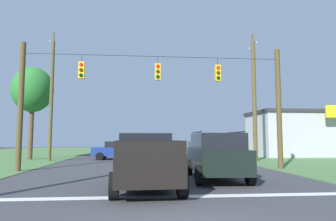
{
  "coord_description": "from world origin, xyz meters",
  "views": [
    {
      "loc": [
        -0.77,
        -5.54,
        1.76
      ],
      "look_at": [
        0.79,
        11.05,
        3.3
      ],
      "focal_mm": 32.4,
      "sensor_mm": 36.0,
      "label": 1
    }
  ],
  "objects_px": {
    "distant_car_crossing_white": "(199,150)",
    "utility_pole_mid_right": "(254,99)",
    "tree_roadside_right": "(33,90)",
    "distant_car_oncoming": "(119,150)",
    "pickup_truck": "(145,161)",
    "utility_pole_near_left": "(51,98)",
    "overhead_signal_span": "(155,101)",
    "suv_black": "(216,155)",
    "roadside_store": "(313,134)"
  },
  "relations": [
    {
      "from": "overhead_signal_span",
      "to": "distant_car_crossing_white",
      "type": "relative_size",
      "value": 3.4
    },
    {
      "from": "utility_pole_mid_right",
      "to": "tree_roadside_right",
      "type": "bearing_deg",
      "value": 169.71
    },
    {
      "from": "distant_car_crossing_white",
      "to": "roadside_store",
      "type": "relative_size",
      "value": 0.36
    },
    {
      "from": "overhead_signal_span",
      "to": "roadside_store",
      "type": "bearing_deg",
      "value": 36.06
    },
    {
      "from": "distant_car_crossing_white",
      "to": "distant_car_oncoming",
      "type": "bearing_deg",
      "value": 167.39
    },
    {
      "from": "distant_car_oncoming",
      "to": "pickup_truck",
      "type": "bearing_deg",
      "value": -82.62
    },
    {
      "from": "overhead_signal_span",
      "to": "distant_car_crossing_white",
      "type": "height_order",
      "value": "overhead_signal_span"
    },
    {
      "from": "distant_car_crossing_white",
      "to": "tree_roadside_right",
      "type": "xyz_separation_m",
      "value": [
        -13.96,
        1.78,
        5.06
      ]
    },
    {
      "from": "suv_black",
      "to": "utility_pole_near_left",
      "type": "xyz_separation_m",
      "value": [
        -10.31,
        11.7,
        3.93
      ]
    },
    {
      "from": "overhead_signal_span",
      "to": "distant_car_oncoming",
      "type": "relative_size",
      "value": 3.39
    },
    {
      "from": "utility_pole_mid_right",
      "to": "tree_roadside_right",
      "type": "distance_m",
      "value": 18.47
    },
    {
      "from": "utility_pole_near_left",
      "to": "roadside_store",
      "type": "xyz_separation_m",
      "value": [
        24.52,
        4.52,
        -2.74
      ]
    },
    {
      "from": "pickup_truck",
      "to": "suv_black",
      "type": "xyz_separation_m",
      "value": [
        3.09,
        1.97,
        0.09
      ]
    },
    {
      "from": "suv_black",
      "to": "utility_pole_mid_right",
      "type": "distance_m",
      "value": 12.31
    },
    {
      "from": "suv_black",
      "to": "pickup_truck",
      "type": "bearing_deg",
      "value": -147.5
    },
    {
      "from": "distant_car_crossing_white",
      "to": "utility_pole_mid_right",
      "type": "xyz_separation_m",
      "value": [
        4.19,
        -1.51,
        4.12
      ]
    },
    {
      "from": "overhead_signal_span",
      "to": "distant_car_oncoming",
      "type": "height_order",
      "value": "overhead_signal_span"
    },
    {
      "from": "pickup_truck",
      "to": "utility_pole_mid_right",
      "type": "relative_size",
      "value": 0.54
    },
    {
      "from": "distant_car_crossing_white",
      "to": "distant_car_oncoming",
      "type": "distance_m",
      "value": 6.78
    },
    {
      "from": "overhead_signal_span",
      "to": "utility_pole_near_left",
      "type": "bearing_deg",
      "value": 135.87
    },
    {
      "from": "utility_pole_mid_right",
      "to": "suv_black",
      "type": "bearing_deg",
      "value": -119.58
    },
    {
      "from": "distant_car_crossing_white",
      "to": "overhead_signal_span",
      "type": "bearing_deg",
      "value": -117.99
    },
    {
      "from": "pickup_truck",
      "to": "suv_black",
      "type": "distance_m",
      "value": 3.66
    },
    {
      "from": "utility_pole_mid_right",
      "to": "tree_roadside_right",
      "type": "xyz_separation_m",
      "value": [
        -18.15,
        3.3,
        0.94
      ]
    },
    {
      "from": "distant_car_oncoming",
      "to": "utility_pole_mid_right",
      "type": "distance_m",
      "value": 11.95
    },
    {
      "from": "suv_black",
      "to": "utility_pole_mid_right",
      "type": "height_order",
      "value": "utility_pole_mid_right"
    },
    {
      "from": "suv_black",
      "to": "utility_pole_mid_right",
      "type": "relative_size",
      "value": 0.48
    },
    {
      "from": "roadside_store",
      "to": "overhead_signal_span",
      "type": "bearing_deg",
      "value": -143.94
    },
    {
      "from": "pickup_truck",
      "to": "utility_pole_near_left",
      "type": "xyz_separation_m",
      "value": [
        -7.22,
        13.67,
        4.03
      ]
    },
    {
      "from": "pickup_truck",
      "to": "distant_car_crossing_white",
      "type": "relative_size",
      "value": 1.24
    },
    {
      "from": "roadside_store",
      "to": "tree_roadside_right",
      "type": "bearing_deg",
      "value": -174.07
    },
    {
      "from": "suv_black",
      "to": "distant_car_crossing_white",
      "type": "xyz_separation_m",
      "value": [
        1.58,
        11.68,
        -0.27
      ]
    },
    {
      "from": "distant_car_crossing_white",
      "to": "utility_pole_mid_right",
      "type": "height_order",
      "value": "utility_pole_mid_right"
    },
    {
      "from": "tree_roadside_right",
      "to": "utility_pole_near_left",
      "type": "bearing_deg",
      "value": -40.36
    },
    {
      "from": "pickup_truck",
      "to": "distant_car_crossing_white",
      "type": "height_order",
      "value": "pickup_truck"
    },
    {
      "from": "overhead_signal_span",
      "to": "suv_black",
      "type": "bearing_deg",
      "value": -58.97
    },
    {
      "from": "utility_pole_mid_right",
      "to": "tree_roadside_right",
      "type": "height_order",
      "value": "utility_pole_mid_right"
    },
    {
      "from": "utility_pole_mid_right",
      "to": "distant_car_oncoming",
      "type": "bearing_deg",
      "value": 164.53
    },
    {
      "from": "utility_pole_mid_right",
      "to": "utility_pole_near_left",
      "type": "bearing_deg",
      "value": 174.54
    },
    {
      "from": "pickup_truck",
      "to": "utility_pole_near_left",
      "type": "distance_m",
      "value": 15.98
    },
    {
      "from": "distant_car_oncoming",
      "to": "roadside_store",
      "type": "relative_size",
      "value": 0.36
    },
    {
      "from": "overhead_signal_span",
      "to": "distant_car_oncoming",
      "type": "bearing_deg",
      "value": 105.91
    },
    {
      "from": "utility_pole_near_left",
      "to": "roadside_store",
      "type": "height_order",
      "value": "utility_pole_near_left"
    },
    {
      "from": "utility_pole_near_left",
      "to": "tree_roadside_right",
      "type": "height_order",
      "value": "utility_pole_near_left"
    },
    {
      "from": "utility_pole_mid_right",
      "to": "roadside_store",
      "type": "bearing_deg",
      "value": 35.67
    },
    {
      "from": "pickup_truck",
      "to": "tree_roadside_right",
      "type": "relative_size",
      "value": 0.7
    },
    {
      "from": "utility_pole_near_left",
      "to": "roadside_store",
      "type": "distance_m",
      "value": 25.08
    },
    {
      "from": "overhead_signal_span",
      "to": "suv_black",
      "type": "height_order",
      "value": "overhead_signal_span"
    },
    {
      "from": "distant_car_crossing_white",
      "to": "roadside_store",
      "type": "height_order",
      "value": "roadside_store"
    },
    {
      "from": "suv_black",
      "to": "utility_pole_near_left",
      "type": "relative_size",
      "value": 0.47
    }
  ]
}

